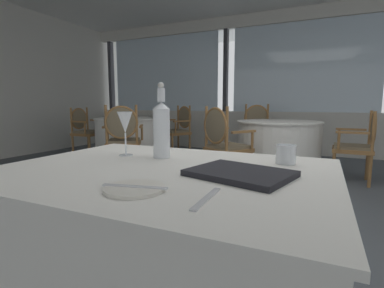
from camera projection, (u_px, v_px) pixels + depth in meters
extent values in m
plane|color=#4C5156|center=(257.00, 233.00, 2.28)|extent=(13.89, 13.89, 0.00)
cube|color=beige|center=(299.00, 133.00, 5.83)|extent=(10.01, 0.12, 0.85)
cube|color=beige|center=(305.00, 14.00, 5.51)|extent=(10.01, 0.12, 0.25)
cube|color=silver|center=(164.00, 74.00, 6.95)|extent=(2.76, 0.02, 1.75)
cube|color=#333338|center=(111.00, 77.00, 7.57)|extent=(0.08, 0.14, 1.75)
cube|color=silver|center=(302.00, 67.00, 5.67)|extent=(2.76, 0.02, 1.75)
cube|color=#333338|center=(226.00, 71.00, 6.29)|extent=(0.08, 0.14, 1.75)
cube|color=silver|center=(163.00, 171.00, 1.11)|extent=(1.25, 0.95, 0.02)
cube|color=silver|center=(164.00, 264.00, 1.16)|extent=(1.21, 0.92, 0.75)
cylinder|color=silver|center=(135.00, 189.00, 0.82)|extent=(0.17, 0.17, 0.01)
cube|color=silver|center=(135.00, 187.00, 0.82)|extent=(0.19, 0.06, 0.00)
cube|color=silver|center=(206.00, 198.00, 0.74)|extent=(0.02, 0.19, 0.00)
cylinder|color=white|center=(162.00, 133.00, 1.31)|extent=(0.08, 0.08, 0.22)
cone|color=white|center=(161.00, 105.00, 1.29)|extent=(0.08, 0.08, 0.03)
cylinder|color=white|center=(161.00, 95.00, 1.28)|extent=(0.03, 0.03, 0.06)
sphere|color=silver|center=(161.00, 85.00, 1.28)|extent=(0.03, 0.03, 0.03)
cylinder|color=white|center=(126.00, 155.00, 1.37)|extent=(0.06, 0.06, 0.00)
cylinder|color=white|center=(126.00, 144.00, 1.36)|extent=(0.01, 0.01, 0.10)
cone|color=white|center=(125.00, 122.00, 1.35)|extent=(0.07, 0.07, 0.10)
cylinder|color=white|center=(286.00, 154.00, 1.18)|extent=(0.08, 0.08, 0.08)
cube|color=black|center=(240.00, 173.00, 0.98)|extent=(0.38, 0.32, 0.02)
cylinder|color=silver|center=(279.00, 122.00, 4.10)|extent=(1.18, 1.18, 0.02)
cylinder|color=silver|center=(278.00, 149.00, 4.15)|extent=(1.15, 1.15, 0.75)
cube|color=olive|center=(228.00, 150.00, 3.64)|extent=(0.63, 0.63, 0.05)
cube|color=#75664C|center=(228.00, 146.00, 3.63)|extent=(0.58, 0.58, 0.04)
cylinder|color=olive|center=(230.00, 163.00, 3.94)|extent=(0.04, 0.04, 0.42)
cylinder|color=olive|center=(251.00, 169.00, 3.61)|extent=(0.04, 0.04, 0.42)
cylinder|color=olive|center=(206.00, 167.00, 3.73)|extent=(0.04, 0.04, 0.42)
cylinder|color=olive|center=(226.00, 173.00, 3.40)|extent=(0.04, 0.04, 0.42)
cylinder|color=olive|center=(206.00, 127.00, 3.65)|extent=(0.04, 0.04, 0.52)
cylinder|color=olive|center=(227.00, 129.00, 3.32)|extent=(0.04, 0.04, 0.52)
ellipsoid|color=#75664C|center=(215.00, 126.00, 3.48)|extent=(0.36, 0.25, 0.44)
torus|color=olive|center=(215.00, 126.00, 3.48)|extent=(0.39, 0.27, 0.45)
cube|color=olive|center=(218.00, 129.00, 3.82)|extent=(0.23, 0.33, 0.03)
cylinder|color=olive|center=(226.00, 136.00, 3.91)|extent=(0.03, 0.03, 0.22)
cube|color=olive|center=(244.00, 132.00, 3.41)|extent=(0.23, 0.33, 0.03)
cylinder|color=olive|center=(252.00, 140.00, 3.50)|extent=(0.03, 0.03, 0.22)
cube|color=olive|center=(352.00, 150.00, 3.73)|extent=(0.48, 0.48, 0.05)
cube|color=#75664C|center=(352.00, 147.00, 3.73)|extent=(0.44, 0.44, 0.04)
cylinder|color=olive|center=(333.00, 168.00, 3.68)|extent=(0.04, 0.04, 0.40)
cylinder|color=olive|center=(334.00, 163.00, 4.03)|extent=(0.04, 0.04, 0.40)
cylinder|color=olive|center=(370.00, 172.00, 3.50)|extent=(0.04, 0.04, 0.40)
cylinder|color=olive|center=(367.00, 165.00, 3.85)|extent=(0.04, 0.04, 0.40)
cylinder|color=olive|center=(374.00, 131.00, 3.43)|extent=(0.04, 0.04, 0.48)
cylinder|color=olive|center=(370.00, 129.00, 3.78)|extent=(0.04, 0.04, 0.48)
ellipsoid|color=#75664C|center=(373.00, 128.00, 3.60)|extent=(0.07, 0.39, 0.40)
torus|color=olive|center=(373.00, 128.00, 3.60)|extent=(0.05, 0.42, 0.42)
cube|color=olive|center=(352.00, 133.00, 3.49)|extent=(0.37, 0.05, 0.03)
cylinder|color=olive|center=(339.00, 141.00, 3.56)|extent=(0.03, 0.03, 0.22)
cube|color=olive|center=(351.00, 129.00, 3.93)|extent=(0.37, 0.05, 0.03)
cylinder|color=olive|center=(339.00, 137.00, 4.01)|extent=(0.03, 0.03, 0.22)
cube|color=olive|center=(259.00, 136.00, 5.06)|extent=(0.62, 0.62, 0.05)
cube|color=#75664C|center=(259.00, 134.00, 5.06)|extent=(0.57, 0.57, 0.04)
cylinder|color=olive|center=(274.00, 151.00, 4.91)|extent=(0.04, 0.04, 0.43)
cylinder|color=olive|center=(251.00, 151.00, 4.89)|extent=(0.04, 0.04, 0.43)
cylinder|color=olive|center=(267.00, 148.00, 5.31)|extent=(0.04, 0.04, 0.43)
cylinder|color=olive|center=(245.00, 148.00, 5.28)|extent=(0.04, 0.04, 0.43)
cylinder|color=olive|center=(268.00, 119.00, 5.23)|extent=(0.04, 0.04, 0.53)
cylinder|color=olive|center=(246.00, 119.00, 5.21)|extent=(0.04, 0.04, 0.53)
ellipsoid|color=#75664C|center=(257.00, 117.00, 5.23)|extent=(0.37, 0.23, 0.45)
torus|color=olive|center=(257.00, 117.00, 5.23)|extent=(0.42, 0.24, 0.46)
cube|color=olive|center=(274.00, 122.00, 5.03)|extent=(0.20, 0.34, 0.03)
cylinder|color=olive|center=(277.00, 129.00, 4.90)|extent=(0.03, 0.03, 0.22)
cube|color=olive|center=(246.00, 122.00, 5.00)|extent=(0.20, 0.34, 0.03)
cylinder|color=olive|center=(248.00, 129.00, 4.87)|extent=(0.03, 0.03, 0.22)
cylinder|color=silver|center=(130.00, 118.00, 5.03)|extent=(1.22, 1.22, 0.02)
cylinder|color=silver|center=(130.00, 140.00, 5.08)|extent=(1.18, 1.18, 0.75)
cube|color=olive|center=(175.00, 133.00, 5.63)|extent=(0.63, 0.63, 0.05)
cube|color=#75664C|center=(175.00, 131.00, 5.62)|extent=(0.58, 0.58, 0.04)
cylinder|color=olive|center=(172.00, 147.00, 5.39)|extent=(0.04, 0.04, 0.42)
cylinder|color=olive|center=(161.00, 145.00, 5.70)|extent=(0.04, 0.04, 0.42)
cylinder|color=olive|center=(190.00, 145.00, 5.62)|extent=(0.04, 0.04, 0.42)
cylinder|color=olive|center=(178.00, 143.00, 5.94)|extent=(0.04, 0.04, 0.42)
cylinder|color=olive|center=(190.00, 119.00, 5.55)|extent=(0.04, 0.04, 0.51)
cylinder|color=olive|center=(178.00, 118.00, 5.87)|extent=(0.04, 0.04, 0.51)
ellipsoid|color=#75664C|center=(184.00, 117.00, 5.71)|extent=(0.37, 0.23, 0.43)
torus|color=olive|center=(184.00, 117.00, 5.71)|extent=(0.40, 0.24, 0.44)
cube|color=olive|center=(182.00, 121.00, 5.39)|extent=(0.21, 0.34, 0.03)
cylinder|color=olive|center=(175.00, 127.00, 5.32)|extent=(0.03, 0.03, 0.22)
cube|color=olive|center=(168.00, 120.00, 5.78)|extent=(0.21, 0.34, 0.03)
cylinder|color=olive|center=(162.00, 126.00, 5.72)|extent=(0.03, 0.03, 0.22)
cube|color=olive|center=(88.00, 134.00, 5.44)|extent=(0.47, 0.47, 0.05)
cube|color=#75664C|center=(88.00, 132.00, 5.44)|extent=(0.43, 0.43, 0.04)
cylinder|color=olive|center=(105.00, 146.00, 5.58)|extent=(0.04, 0.04, 0.43)
cylinder|color=olive|center=(90.00, 148.00, 5.22)|extent=(0.04, 0.04, 0.43)
cylinder|color=olive|center=(89.00, 144.00, 5.74)|extent=(0.04, 0.04, 0.43)
cylinder|color=olive|center=(73.00, 147.00, 5.37)|extent=(0.04, 0.04, 0.43)
cylinder|color=olive|center=(87.00, 119.00, 5.67)|extent=(0.04, 0.04, 0.47)
cylinder|color=olive|center=(71.00, 120.00, 5.30)|extent=(0.04, 0.04, 0.47)
ellipsoid|color=#75664C|center=(79.00, 119.00, 5.49)|extent=(0.06, 0.39, 0.39)
torus|color=olive|center=(79.00, 119.00, 5.49)|extent=(0.04, 0.41, 0.41)
cube|color=olive|center=(98.00, 120.00, 5.63)|extent=(0.37, 0.04, 0.03)
cylinder|color=olive|center=(104.00, 126.00, 5.59)|extent=(0.03, 0.03, 0.22)
cube|color=olive|center=(79.00, 122.00, 5.17)|extent=(0.37, 0.04, 0.03)
cylinder|color=olive|center=(85.00, 128.00, 5.13)|extent=(0.03, 0.03, 0.22)
cube|color=olive|center=(124.00, 143.00, 4.14)|extent=(0.63, 0.63, 0.05)
cube|color=#75664C|center=(124.00, 140.00, 4.13)|extent=(0.58, 0.58, 0.04)
cylinder|color=olive|center=(112.00, 157.00, 4.34)|extent=(0.04, 0.04, 0.42)
cylinder|color=olive|center=(139.00, 157.00, 4.39)|extent=(0.04, 0.04, 0.42)
cylinder|color=olive|center=(108.00, 163.00, 3.95)|extent=(0.04, 0.04, 0.42)
cylinder|color=olive|center=(137.00, 162.00, 4.00)|extent=(0.04, 0.04, 0.42)
cylinder|color=olive|center=(106.00, 124.00, 3.88)|extent=(0.04, 0.04, 0.53)
cylinder|color=olive|center=(136.00, 124.00, 3.92)|extent=(0.04, 0.04, 0.53)
ellipsoid|color=#75664C|center=(121.00, 122.00, 3.88)|extent=(0.36, 0.24, 0.44)
torus|color=olive|center=(121.00, 122.00, 3.88)|extent=(0.40, 0.26, 0.45)
cube|color=olive|center=(106.00, 126.00, 4.09)|extent=(0.22, 0.33, 0.03)
cylinder|color=olive|center=(108.00, 133.00, 4.25)|extent=(0.03, 0.03, 0.22)
cube|color=olive|center=(141.00, 126.00, 4.15)|extent=(0.22, 0.33, 0.03)
cylinder|color=olive|center=(142.00, 133.00, 4.31)|extent=(0.03, 0.03, 0.22)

